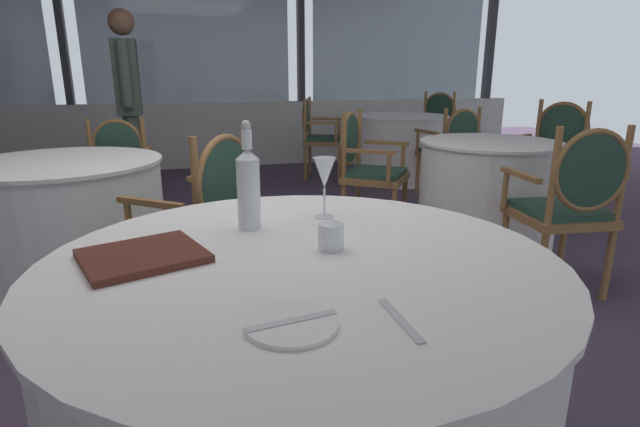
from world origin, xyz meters
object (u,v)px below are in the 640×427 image
dining_chair_2_2 (206,215)px  dining_chair_1_1 (435,124)px  dining_chair_0_0 (365,162)px  menu_book (143,256)px  dining_chair_0_1 (571,198)px  water_bottle (248,186)px  dining_chair_1_0 (453,146)px  wine_glass (324,174)px  dining_chair_0_2 (552,152)px  water_tumbler (331,236)px  dining_chair_2_0 (115,169)px  diner_person_1 (129,98)px  side_plate (292,324)px  dining_chair_1_2 (317,132)px

dining_chair_2_2 → dining_chair_1_1: bearing=-92.0°
dining_chair_0_0 → dining_chair_2_2: dining_chair_2_2 is taller
menu_book → dining_chair_0_1: size_ratio=0.30×
water_bottle → dining_chair_1_0: 3.75m
wine_glass → dining_chair_2_2: dining_chair_2_2 is taller
menu_book → dining_chair_0_2: dining_chair_0_2 is taller
water_tumbler → dining_chair_2_0: (-0.87, 2.73, -0.26)m
menu_book → dining_chair_1_1: dining_chair_1_1 is taller
menu_book → water_bottle: bearing=13.7°
diner_person_1 → dining_chair_2_2: bearing=101.0°
menu_book → dining_chair_2_0: size_ratio=0.33×
dining_chair_0_0 → dining_chair_1_0: dining_chair_0_0 is taller
side_plate → water_tumbler: (0.20, 0.39, 0.03)m
dining_chair_0_2 → diner_person_1: (-3.42, 1.40, 0.42)m
side_plate → dining_chair_0_0: size_ratio=0.20×
water_bottle → water_tumbler: water_bottle is taller
dining_chair_0_1 → dining_chair_2_0: bearing=60.9°
wine_glass → diner_person_1: diner_person_1 is taller
side_plate → diner_person_1: 4.05m
water_bottle → diner_person_1: diner_person_1 is taller
dining_chair_0_0 → diner_person_1: diner_person_1 is taller
dining_chair_0_2 → dining_chair_1_0: bearing=-89.4°
dining_chair_2_0 → dining_chair_1_2: bearing=139.6°
dining_chair_0_2 → dining_chair_0_0: bearing=-29.9°
dining_chair_1_0 → dining_chair_1_2: dining_chair_1_2 is taller
wine_glass → dining_chair_0_1: size_ratio=0.21×
dining_chair_1_2 → dining_chair_2_2: (-1.47, -3.29, 0.00)m
water_tumbler → dining_chair_0_0: dining_chair_0_0 is taller
side_plate → dining_chair_0_1: bearing=35.1°
wine_glass → dining_chair_1_0: 3.55m
dining_chair_0_1 → diner_person_1: diner_person_1 is taller
water_bottle → dining_chair_1_2: 4.42m
dining_chair_1_2 → diner_person_1: 2.20m
dining_chair_0_1 → dining_chair_2_0: size_ratio=1.09×
dining_chair_1_0 → dining_chair_2_0: (-3.09, -0.38, -0.00)m
dining_chair_2_2 → water_tumbler: bearing=143.7°
dining_chair_1_1 → dining_chair_0_2: bearing=46.7°
water_tumbler → dining_chair_1_1: 5.48m
menu_book → dining_chair_1_2: dining_chair_1_2 is taller
wine_glass → dining_chair_2_0: (-0.94, 2.42, -0.37)m
dining_chair_1_1 → diner_person_1: size_ratio=0.56×
dining_chair_1_0 → dining_chair_2_0: size_ratio=1.02×
menu_book → dining_chair_2_0: bearing=78.9°
water_bottle → wine_glass: (0.26, 0.05, 0.01)m
dining_chair_0_1 → menu_book: bearing=118.2°
side_plate → dining_chair_0_0: 3.04m
menu_book → diner_person_1: (-0.30, 3.55, 0.25)m
side_plate → dining_chair_2_0: bearing=102.2°
dining_chair_0_2 → dining_chair_2_2: 3.09m
water_bottle → diner_person_1: 3.41m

